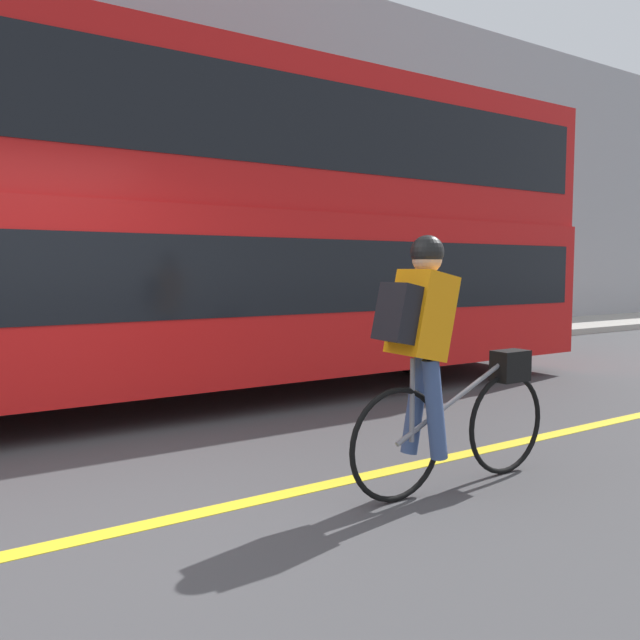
% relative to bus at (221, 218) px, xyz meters
% --- Properties ---
extents(ground_plane, '(80.00, 80.00, 0.00)m').
position_rel_bus_xyz_m(ground_plane, '(-2.21, -3.04, -2.04)').
color(ground_plane, '#424244').
extents(road_center_line, '(50.00, 0.14, 0.01)m').
position_rel_bus_xyz_m(road_center_line, '(-2.21, -3.16, -2.03)').
color(road_center_line, yellow).
rests_on(road_center_line, ground_plane).
extents(bus, '(9.48, 2.43, 3.65)m').
position_rel_bus_xyz_m(bus, '(0.00, 0.00, 0.00)').
color(bus, black).
rests_on(bus, ground_plane).
extents(cyclist_on_bike, '(1.73, 0.32, 1.68)m').
position_rel_bus_xyz_m(cyclist_on_bike, '(-0.10, -3.64, -1.14)').
color(cyclist_on_bike, black).
rests_on(cyclist_on_bike, ground_plane).
extents(street_sign_post, '(0.36, 0.09, 2.72)m').
position_rel_bus_xyz_m(street_sign_post, '(0.96, 2.98, -0.38)').
color(street_sign_post, '#59595B').
rests_on(street_sign_post, sidewalk_curb).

